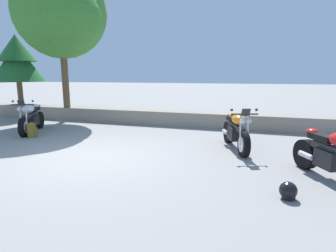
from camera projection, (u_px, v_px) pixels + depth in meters
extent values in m
plane|color=gray|center=(88.00, 158.00, 6.50)|extent=(120.00, 120.00, 0.00)
cube|color=gray|center=(157.00, 117.00, 10.94)|extent=(36.00, 0.80, 0.55)
cylinder|color=black|center=(24.00, 127.00, 8.65)|extent=(0.39, 0.62, 0.62)
cylinder|color=black|center=(39.00, 120.00, 10.05)|extent=(0.43, 0.64, 0.62)
cylinder|color=silver|center=(24.00, 127.00, 8.65)|extent=(0.31, 0.42, 0.38)
cube|color=black|center=(32.00, 120.00, 9.38)|extent=(0.49, 0.57, 0.34)
cube|color=#2D2D30|center=(31.00, 115.00, 9.25)|extent=(0.59, 1.06, 0.12)
ellipsoid|color=white|center=(28.00, 109.00, 9.06)|extent=(0.53, 0.62, 0.26)
cube|color=black|center=(34.00, 109.00, 9.54)|extent=(0.47, 0.62, 0.12)
ellipsoid|color=white|center=(36.00, 107.00, 9.83)|extent=(0.32, 0.35, 0.16)
cylinder|color=#2D2D30|center=(23.00, 104.00, 8.60)|extent=(0.61, 0.31, 0.04)
sphere|color=silver|center=(24.00, 109.00, 8.49)|extent=(0.13, 0.13, 0.13)
sphere|color=silver|center=(19.00, 109.00, 8.48)|extent=(0.13, 0.13, 0.13)
cube|color=#26282D|center=(21.00, 103.00, 8.49)|extent=(0.22, 0.17, 0.18)
cylinder|color=silver|center=(32.00, 120.00, 9.79)|extent=(0.26, 0.39, 0.11)
cylinder|color=silver|center=(26.00, 116.00, 8.64)|extent=(0.11, 0.17, 0.73)
cylinder|color=silver|center=(20.00, 116.00, 8.61)|extent=(0.11, 0.17, 0.73)
sphere|color=#2D2D30|center=(33.00, 101.00, 8.65)|extent=(0.07, 0.07, 0.07)
sphere|color=#2D2D30|center=(13.00, 101.00, 8.58)|extent=(0.07, 0.07, 0.07)
cylinder|color=black|center=(244.00, 144.00, 6.52)|extent=(0.34, 0.63, 0.62)
cylinder|color=black|center=(229.00, 132.00, 7.93)|extent=(0.38, 0.64, 0.62)
cylinder|color=silver|center=(244.00, 144.00, 6.52)|extent=(0.28, 0.42, 0.38)
cube|color=black|center=(235.00, 133.00, 7.25)|extent=(0.46, 0.56, 0.34)
cube|color=#2D2D30|center=(237.00, 127.00, 7.12)|extent=(0.50, 1.08, 0.12)
ellipsoid|color=orange|center=(239.00, 119.00, 6.93)|extent=(0.49, 0.60, 0.26)
cube|color=black|center=(234.00, 119.00, 7.41)|extent=(0.43, 0.61, 0.12)
ellipsoid|color=orange|center=(231.00, 116.00, 7.70)|extent=(0.30, 0.34, 0.16)
cylinder|color=#2D2D30|center=(244.00, 114.00, 6.46)|extent=(0.63, 0.26, 0.04)
sphere|color=silver|center=(249.00, 121.00, 6.35)|extent=(0.13, 0.13, 0.13)
sphere|color=silver|center=(243.00, 121.00, 6.35)|extent=(0.13, 0.13, 0.13)
cube|color=#26282D|center=(246.00, 112.00, 6.35)|extent=(0.22, 0.16, 0.18)
cylinder|color=silver|center=(225.00, 132.00, 7.68)|extent=(0.23, 0.39, 0.11)
cylinder|color=silver|center=(248.00, 129.00, 6.49)|extent=(0.10, 0.17, 0.73)
cylinder|color=silver|center=(240.00, 129.00, 6.49)|extent=(0.10, 0.17, 0.73)
sphere|color=#2D2D30|center=(257.00, 110.00, 6.49)|extent=(0.07, 0.07, 0.07)
sphere|color=#2D2D30|center=(232.00, 110.00, 6.47)|extent=(0.07, 0.07, 0.07)
cylinder|color=black|center=(306.00, 154.00, 5.71)|extent=(0.44, 0.63, 0.62)
cube|color=black|center=(329.00, 159.00, 5.04)|extent=(0.50, 0.57, 0.34)
cube|color=#2D2D30|center=(335.00, 150.00, 4.91)|extent=(0.62, 1.05, 0.12)
cube|color=black|center=(323.00, 137.00, 5.20)|extent=(0.48, 0.62, 0.12)
ellipsoid|color=red|center=(312.00, 132.00, 5.48)|extent=(0.32, 0.35, 0.16)
cylinder|color=silver|center=(306.00, 155.00, 5.44)|extent=(0.27, 0.39, 0.11)
cube|color=brown|center=(32.00, 130.00, 8.62)|extent=(0.31, 0.35, 0.44)
cube|color=brown|center=(36.00, 131.00, 8.65)|extent=(0.17, 0.23, 0.24)
ellipsoid|color=brown|center=(31.00, 124.00, 8.58)|extent=(0.29, 0.33, 0.08)
cube|color=#403513|center=(29.00, 129.00, 8.67)|extent=(0.05, 0.06, 0.37)
cube|color=#403513|center=(27.00, 130.00, 8.51)|extent=(0.05, 0.06, 0.37)
sphere|color=black|center=(288.00, 190.00, 4.32)|extent=(0.28, 0.28, 0.28)
ellipsoid|color=black|center=(289.00, 192.00, 4.24)|extent=(0.23, 0.06, 0.12)
cube|color=black|center=(288.00, 196.00, 4.26)|extent=(0.20, 0.08, 0.08)
cylinder|color=brown|center=(20.00, 89.00, 12.78)|extent=(0.24, 0.24, 1.46)
cone|color=#23602D|center=(17.00, 63.00, 12.56)|extent=(2.38, 2.38, 1.68)
cone|color=#23602D|center=(16.00, 48.00, 12.43)|extent=(1.71, 1.71, 1.21)
cylinder|color=brown|center=(65.00, 78.00, 11.66)|extent=(0.28, 0.28, 2.54)
sphere|color=#387A2D|center=(61.00, 12.00, 11.16)|extent=(3.75, 3.75, 3.75)
sphere|color=#387A2D|center=(70.00, 18.00, 10.45)|extent=(2.44, 2.44, 2.44)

